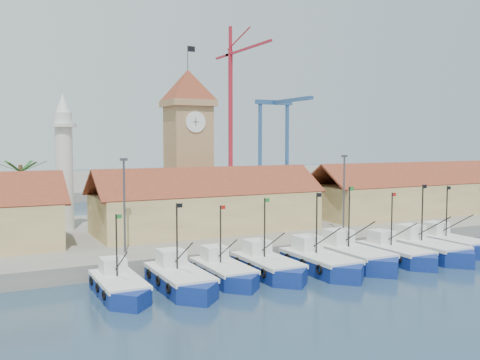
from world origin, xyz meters
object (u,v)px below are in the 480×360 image
boat_4 (322,264)px  minaret (64,161)px  clock_tower (188,143)px  boat_0 (120,288)px

boat_4 → minaret: bearing=125.8°
minaret → clock_tower: bearing=-7.6°
minaret → boat_4: bearing=-54.2°
boat_0 → boat_4: size_ratio=0.87×
boat_4 → clock_tower: 26.76m
boat_4 → clock_tower: size_ratio=0.45×
boat_0 → boat_4: bearing=-2.2°
boat_4 → minaret: minaret is taller
clock_tower → minaret: clock_tower is taller
clock_tower → minaret: size_ratio=1.39×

